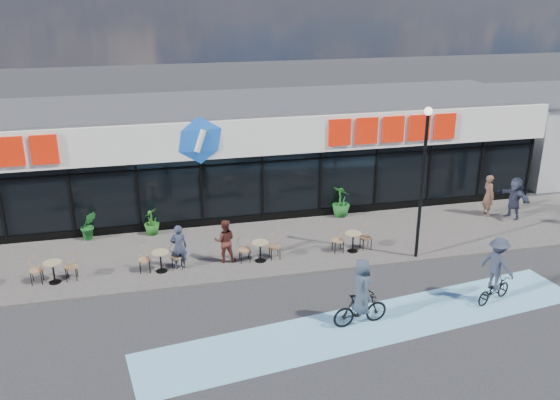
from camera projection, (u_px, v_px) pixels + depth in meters
name	position (u px, v px, depth m)	size (l,w,h in m)	color
ground	(230.00, 315.00, 18.03)	(120.00, 120.00, 0.00)	#28282B
sidewalk	(211.00, 252.00, 22.12)	(44.00, 5.00, 0.10)	#5E5853
bike_lane	(371.00, 324.00, 17.53)	(14.00, 2.20, 0.01)	#75B8DE
building	(194.00, 154.00, 26.28)	(30.60, 6.57, 4.75)	black
lamp_post	(423.00, 172.00, 20.54)	(0.28, 0.28, 5.51)	black
bistro_set_2	(54.00, 269.00, 19.71)	(1.54, 0.62, 0.90)	tan
bistro_set_3	(161.00, 258.00, 20.48)	(1.54, 0.62, 0.90)	tan
bistro_set_4	(260.00, 248.00, 21.24)	(1.54, 0.62, 0.90)	tan
bistro_set_5	(352.00, 239.00, 22.00)	(1.54, 0.62, 0.90)	tan
potted_plant_left	(89.00, 225.00, 22.93)	(0.63, 0.51, 1.15)	#195A21
potted_plant_mid	(152.00, 221.00, 23.41)	(0.61, 0.61, 1.08)	#215C1A
potted_plant_right	(341.00, 201.00, 25.19)	(0.74, 0.74, 1.33)	#1A5C20
patron_left	(179.00, 247.00, 20.52)	(0.59, 0.39, 1.62)	#2E3347
patron_right	(225.00, 241.00, 21.03)	(0.77, 0.60, 1.59)	#4B211A
pedestrian_a	(514.00, 198.00, 24.92)	(1.66, 0.53, 1.79)	#2C3145
pedestrian_b	(488.00, 195.00, 25.20)	(0.66, 0.43, 1.80)	brown
cyclist_a	(361.00, 299.00, 17.25)	(1.76, 0.86, 2.11)	black
cyclist_b	(496.00, 273.00, 18.48)	(1.60, 1.28, 2.19)	black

